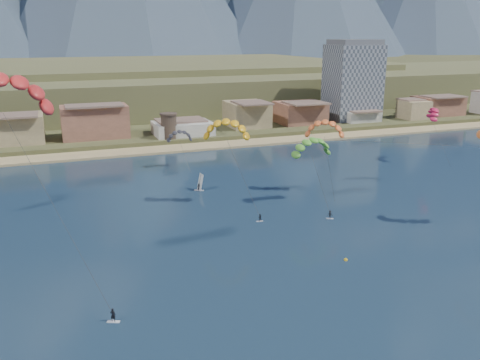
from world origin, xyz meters
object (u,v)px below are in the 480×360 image
object	(u,v)px
apartment_tower	(353,80)
windsurfer	(199,185)
kitesurfer_red	(0,88)
watchtower	(169,126)
kitesurfer_green	(312,145)
buoy	(346,260)
kitesurfer_yellow	(226,126)

from	to	relation	value
apartment_tower	windsurfer	size ratio (longest dim) A/B	7.94
kitesurfer_red	apartment_tower	bearing A→B (deg)	41.09
watchtower	kitesurfer_green	size ratio (longest dim) A/B	0.51
windsurfer	buoy	world-z (taller)	windsurfer
kitesurfer_yellow	windsurfer	xyz separation A→B (m)	(-2.80, 12.03, -16.06)
apartment_tower	kitesurfer_green	world-z (taller)	apartment_tower
kitesurfer_red	kitesurfer_green	size ratio (longest dim) A/B	2.03
kitesurfer_yellow	windsurfer	bearing A→B (deg)	103.10
kitesurfer_green	buoy	bearing A→B (deg)	-106.60
watchtower	windsurfer	world-z (taller)	watchtower
kitesurfer_yellow	kitesurfer_green	world-z (taller)	kitesurfer_yellow
kitesurfer_green	kitesurfer_red	bearing A→B (deg)	-160.35
watchtower	kitesurfer_red	world-z (taller)	kitesurfer_red
kitesurfer_yellow	windsurfer	world-z (taller)	kitesurfer_yellow
kitesurfer_yellow	kitesurfer_red	bearing A→B (deg)	-146.91
kitesurfer_green	buoy	size ratio (longest dim) A/B	26.74
watchtower	kitesurfer_green	world-z (taller)	kitesurfer_green
apartment_tower	kitesurfer_yellow	distance (m)	115.20
apartment_tower	windsurfer	distance (m)	110.53
watchtower	kitesurfer_red	distance (m)	104.47
kitesurfer_green	windsurfer	distance (m)	29.39
apartment_tower	windsurfer	xyz separation A→B (m)	(-85.10, -68.57, -16.54)
watchtower	kitesurfer_green	distance (m)	74.07
apartment_tower	windsurfer	world-z (taller)	apartment_tower
buoy	kitesurfer_yellow	bearing A→B (deg)	104.90
kitesurfer_red	kitesurfer_green	world-z (taller)	kitesurfer_red
kitesurfer_yellow	buoy	bearing A→B (deg)	-75.10
kitesurfer_red	buoy	size ratio (longest dim) A/B	54.20
apartment_tower	kitesurfer_red	xyz separation A→B (m)	(-122.39, -106.73, 11.33)
kitesurfer_red	kitesurfer_yellow	size ratio (longest dim) A/B	1.59
watchtower	buoy	distance (m)	100.95
apartment_tower	buoy	bearing A→B (deg)	-122.61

